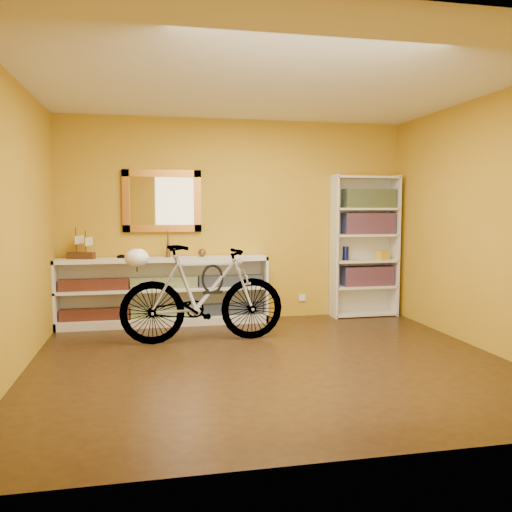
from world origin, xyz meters
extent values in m
cube|color=black|center=(0.00, 0.00, -0.01)|extent=(4.50, 4.00, 0.01)
cube|color=silver|center=(0.00, 0.00, 2.60)|extent=(4.50, 4.00, 0.01)
cube|color=#B4871B|center=(0.00, 2.00, 1.30)|extent=(4.50, 0.01, 2.60)
cube|color=#B4871B|center=(-2.25, 0.00, 1.30)|extent=(0.01, 4.00, 2.60)
cube|color=#B4871B|center=(2.25, 0.00, 1.30)|extent=(0.01, 4.00, 2.60)
cube|color=#92551A|center=(-0.95, 1.97, 1.55)|extent=(0.98, 0.06, 0.78)
cube|color=silver|center=(0.90, 1.99, 0.25)|extent=(0.09, 0.02, 0.09)
cube|color=black|center=(-0.95, 1.79, 0.17)|extent=(2.50, 0.13, 0.14)
cube|color=navy|center=(-0.95, 1.79, 0.54)|extent=(2.50, 0.13, 0.14)
imported|color=black|center=(-1.44, 1.81, 0.85)|extent=(0.00, 0.01, 0.00)
cone|color=brown|center=(-0.89, 1.81, 1.04)|extent=(0.06, 0.06, 0.38)
sphere|color=brown|center=(-0.47, 1.81, 0.90)|extent=(0.10, 0.10, 0.10)
cube|color=maroon|center=(1.77, 1.84, 0.55)|extent=(0.70, 0.22, 0.26)
cube|color=maroon|center=(1.77, 1.84, 1.25)|extent=(0.70, 0.22, 0.28)
cube|color=navy|center=(1.77, 1.84, 1.59)|extent=(0.70, 0.22, 0.25)
cylinder|color=navy|center=(1.45, 1.82, 0.86)|extent=(0.08, 0.08, 0.19)
cube|color=maroon|center=(1.52, 1.87, 1.55)|extent=(0.15, 0.15, 0.17)
cube|color=gold|center=(1.97, 1.80, 0.83)|extent=(0.19, 0.15, 0.13)
imported|color=silver|center=(-0.55, 0.87, 0.53)|extent=(0.50, 1.82, 1.07)
ellipsoid|color=white|center=(-1.25, 0.86, 0.94)|extent=(0.26, 0.24, 0.19)
torus|color=black|center=(-0.45, 0.87, 0.69)|extent=(0.24, 0.03, 0.24)
camera|label=1|loc=(-1.11, -4.74, 1.46)|focal=36.63mm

